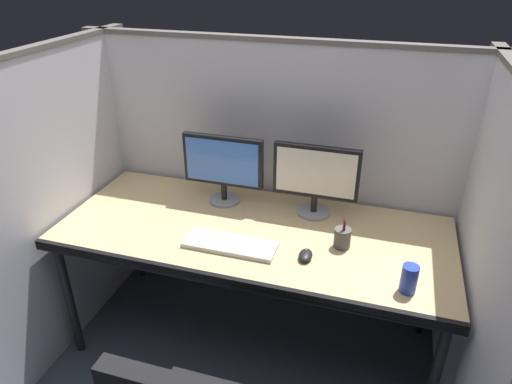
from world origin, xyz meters
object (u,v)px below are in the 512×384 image
desk (252,239)px  monitor_left (223,165)px  monitor_right (316,176)px  pen_cup (342,238)px  keyboard_main (230,245)px  soda_can (409,279)px  computer_mouse (306,255)px

desk → monitor_left: bearing=134.7°
monitor_right → pen_cup: (0.18, -0.26, -0.17)m
keyboard_main → desk: bearing=70.4°
soda_can → pen_cup: bearing=141.3°
desk → monitor_left: monitor_left is taller
computer_mouse → pen_cup: bearing=44.3°
keyboard_main → soda_can: soda_can is taller
monitor_right → pen_cup: bearing=-55.3°
monitor_right → monitor_left: bearing=-178.5°
desk → pen_cup: 0.45m
desk → computer_mouse: (0.29, -0.15, 0.07)m
desk → monitor_right: (0.25, 0.25, 0.27)m
computer_mouse → pen_cup: size_ratio=0.57×
computer_mouse → soda_can: (0.43, -0.10, 0.04)m
desk → monitor_left: 0.42m
monitor_right → pen_cup: monitor_right is taller
pen_cup → monitor_left: bearing=159.7°
monitor_right → pen_cup: 0.36m
monitor_left → monitor_right: 0.49m
monitor_left → keyboard_main: 0.48m
monitor_left → desk: bearing=-45.3°
soda_can → pen_cup: size_ratio=0.72×
pen_cup → keyboard_main: bearing=-163.2°
soda_can → keyboard_main: bearing=173.8°
monitor_left → soda_can: (0.96, -0.48, -0.15)m
monitor_left → computer_mouse: bearing=-36.2°
monitor_right → computer_mouse: monitor_right is taller
computer_mouse → monitor_right: bearing=95.6°
soda_can → computer_mouse: bearing=167.5°
computer_mouse → soda_can: 0.45m
monitor_left → monitor_right: (0.49, 0.01, 0.00)m
keyboard_main → pen_cup: size_ratio=2.55×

